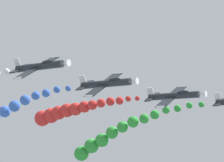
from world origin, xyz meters
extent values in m
cube|color=#23282D|center=(-18.20, 10.62, 93.57)|extent=(3.55, 1.20, 1.69)
cube|color=white|center=(-17.83, 10.52, 94.41)|extent=(0.77, 1.10, 1.52)
sphere|color=green|center=(-18.20, 7.29, 93.33)|extent=(1.05, 1.05, 1.05)
sphere|color=green|center=(-18.21, 4.96, 93.27)|extent=(1.19, 1.19, 1.19)
sphere|color=green|center=(-18.14, 2.62, 92.82)|extent=(1.35, 1.35, 1.35)
sphere|color=green|center=(-18.07, 0.29, 92.64)|extent=(1.45, 1.45, 1.45)
sphere|color=green|center=(-17.97, -2.04, 91.85)|extent=(1.77, 1.77, 1.77)
sphere|color=green|center=(-18.05, -4.38, 91.17)|extent=(1.91, 1.91, 1.91)
sphere|color=green|center=(-17.79, -6.71, 90.61)|extent=(2.24, 2.24, 2.24)
sphere|color=green|center=(-17.68, -9.04, 89.67)|extent=(2.24, 2.24, 2.24)
sphere|color=green|center=(-17.51, -11.38, 88.61)|extent=(2.49, 2.49, 2.49)
sphere|color=green|center=(-17.39, -13.71, 87.12)|extent=(2.72, 2.72, 2.72)
sphere|color=green|center=(-17.06, -16.04, 85.99)|extent=(2.95, 2.95, 2.95)
sphere|color=green|center=(-16.84, -18.38, 84.46)|extent=(3.03, 3.03, 3.03)
cylinder|color=#23282D|center=(-9.41, 6.00, 94.15)|extent=(1.47, 9.00, 1.47)
cone|color=white|center=(-9.41, 11.10, 94.15)|extent=(1.40, 1.20, 1.40)
cube|color=#23282D|center=(-9.46, 5.60, 94.06)|extent=(8.33, 1.90, 4.23)
cylinder|color=white|center=(-13.58, 5.60, 96.10)|extent=(0.48, 1.40, 0.48)
cylinder|color=white|center=(-5.33, 5.60, 92.02)|extent=(0.48, 1.40, 0.48)
cube|color=#23282D|center=(-9.39, 2.00, 94.20)|extent=(3.49, 1.20, 1.84)
cube|color=white|center=(-8.98, 1.90, 95.02)|extent=(0.83, 1.10, 1.50)
ellipsoid|color=black|center=(-9.19, 7.80, 94.59)|extent=(1.03, 2.20, 0.98)
sphere|color=red|center=(-9.36, -0.85, 94.13)|extent=(0.84, 0.84, 0.84)
sphere|color=red|center=(-9.39, -2.71, 94.16)|extent=(1.02, 1.02, 1.02)
sphere|color=red|center=(-9.50, -4.57, 93.93)|extent=(1.43, 1.43, 1.43)
sphere|color=red|center=(-9.33, -6.43, 93.88)|extent=(1.59, 1.59, 1.59)
sphere|color=red|center=(-9.08, -8.28, 93.66)|extent=(1.64, 1.64, 1.64)
sphere|color=red|center=(-9.01, -10.14, 93.40)|extent=(1.83, 1.83, 1.83)
sphere|color=red|center=(-9.04, -12.00, 93.15)|extent=(2.18, 2.18, 2.18)
sphere|color=red|center=(-8.79, -13.86, 92.80)|extent=(2.43, 2.43, 2.43)
sphere|color=red|center=(-8.60, -15.72, 92.63)|extent=(2.62, 2.62, 2.62)
sphere|color=red|center=(-8.40, -17.57, 92.24)|extent=(2.66, 2.66, 2.66)
sphere|color=red|center=(-8.41, -19.43, 91.77)|extent=(2.93, 2.93, 2.93)
sphere|color=red|center=(-8.00, -21.29, 91.29)|extent=(3.05, 3.05, 3.05)
cylinder|color=#23282D|center=(0.58, -0.81, 95.56)|extent=(1.49, 9.00, 1.49)
cone|color=white|center=(0.58, 4.29, 95.56)|extent=(1.42, 1.20, 1.42)
cube|color=#23282D|center=(0.53, -1.21, 95.47)|extent=(8.14, 1.90, 4.61)
cylinder|color=white|center=(-3.50, -1.21, 97.70)|extent=(0.49, 1.40, 0.49)
cylinder|color=white|center=(4.55, -1.21, 93.25)|extent=(0.49, 1.40, 0.49)
cube|color=#23282D|center=(0.60, -4.81, 95.60)|extent=(3.41, 1.20, 2.00)
cube|color=white|center=(1.04, -4.91, 96.40)|extent=(0.90, 1.10, 1.47)
ellipsoid|color=black|center=(0.82, 0.99, 95.99)|extent=(1.04, 2.20, 1.00)
sphere|color=blue|center=(0.64, -8.17, 95.32)|extent=(0.95, 0.95, 0.95)
sphere|color=blue|center=(0.68, -10.54, 95.28)|extent=(1.16, 1.16, 1.16)
sphere|color=blue|center=(0.69, -12.90, 94.83)|extent=(1.42, 1.42, 1.42)
sphere|color=blue|center=(0.65, -15.26, 94.55)|extent=(1.50, 1.50, 1.50)
sphere|color=blue|center=(0.74, -17.63, 93.90)|extent=(1.84, 1.84, 1.84)
sphere|color=blue|center=(0.89, -19.99, 92.95)|extent=(2.05, 2.05, 2.05)
sphere|color=blue|center=(0.92, -22.36, 92.08)|extent=(2.09, 2.09, 2.09)
cylinder|color=#23282D|center=(8.15, -7.84, 97.85)|extent=(1.49, 9.00, 1.49)
cone|color=white|center=(8.15, -2.74, 97.85)|extent=(1.41, 1.20, 1.41)
cube|color=#23282D|center=(8.11, -8.24, 97.76)|extent=(8.20, 1.90, 4.49)
cylinder|color=white|center=(4.05, -8.24, 99.93)|extent=(0.49, 1.40, 0.49)
cylinder|color=white|center=(12.16, -8.24, 95.59)|extent=(0.49, 1.40, 0.49)
cube|color=#23282D|center=(8.18, -11.84, 97.89)|extent=(3.44, 1.20, 1.95)
cube|color=white|center=(8.61, -11.94, 98.70)|extent=(0.88, 1.10, 1.48)
ellipsoid|color=black|center=(8.39, -6.04, 98.28)|extent=(1.04, 2.20, 0.99)
sphere|color=white|center=(7.95, -14.94, 97.74)|extent=(0.98, 0.98, 0.98)
camera|label=1|loc=(60.54, 39.38, 85.81)|focal=75.03mm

